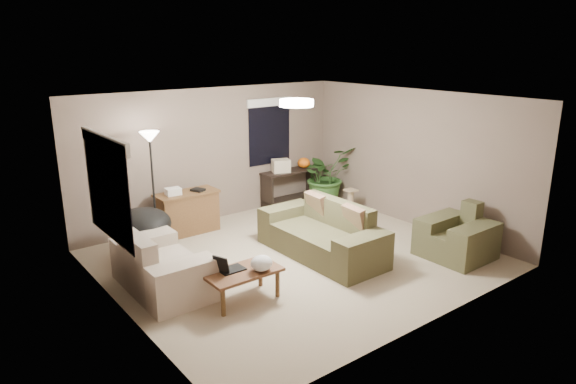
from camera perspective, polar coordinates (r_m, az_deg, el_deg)
room_shell at (r=7.76m, az=0.90°, el=1.09°), size 5.50×5.50×5.50m
main_sofa at (r=8.24m, az=3.93°, el=-5.02°), size 0.95×2.20×0.85m
throw_pillows at (r=8.28m, az=5.30°, el=-2.33°), size 0.27×1.37×0.47m
loveseat at (r=7.30m, az=-13.95°, el=-8.34°), size 0.90×1.60×0.85m
armchair at (r=8.58m, az=18.24°, el=-4.93°), size 0.95×1.00×0.85m
coffee_table at (r=6.82m, az=-5.07°, el=-9.17°), size 1.00×0.55×0.42m
laptop at (r=6.77m, az=-6.77°, el=-8.30°), size 0.40×0.24×0.24m
plastic_bag at (r=6.74m, az=-2.96°, el=-7.91°), size 0.32×0.30×0.21m
desk at (r=9.30m, az=-11.09°, el=-2.23°), size 1.10×0.50×0.75m
desk_papers at (r=9.11m, az=-12.08°, el=0.10°), size 0.71×0.30×0.12m
console_table at (r=10.67m, az=0.29°, el=0.81°), size 1.30×0.40×0.75m
pumpkin at (r=10.78m, az=1.76°, el=3.26°), size 0.32×0.32×0.21m
cardboard_box at (r=10.42m, az=-0.79°, el=2.93°), size 0.42×0.37×0.26m
papasan_chair at (r=8.38m, az=-15.85°, el=-4.01°), size 1.17×1.17×0.80m
floor_lamp at (r=8.63m, az=-15.03°, el=4.46°), size 0.32×0.32×1.91m
ceiling_fixture at (r=7.53m, az=0.95°, el=9.86°), size 0.50×0.50×0.10m
houseplant at (r=10.81m, az=4.20°, el=1.17°), size 1.10×1.22×0.95m
cat_scratching_post at (r=10.25m, az=6.94°, el=-1.26°), size 0.32×0.32×0.50m
window_left at (r=6.62m, az=-19.60°, el=2.25°), size 0.05×1.56×1.33m
window_back at (r=10.35m, az=-2.05°, el=7.96°), size 1.06×0.05×1.33m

